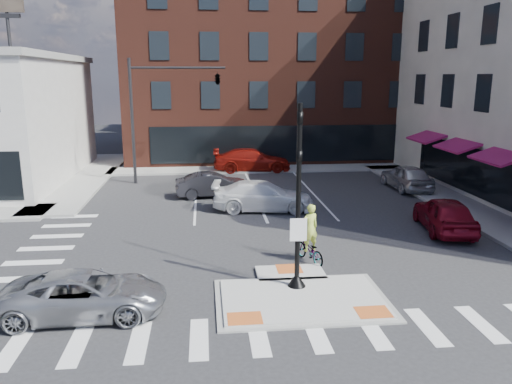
{
  "coord_description": "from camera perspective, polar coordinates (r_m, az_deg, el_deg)",
  "views": [
    {
      "loc": [
        -2.93,
        -14.76,
        6.91
      ],
      "look_at": [
        -0.76,
        6.13,
        2.0
      ],
      "focal_mm": 35.0,
      "sensor_mm": 36.0,
      "label": 1
    }
  ],
  "objects": [
    {
      "name": "building_n",
      "position": [
        47.14,
        1.33,
        14.24
      ],
      "size": [
        24.4,
        18.4,
        15.5
      ],
      "color": "#4C2117",
      "rests_on": "ground"
    },
    {
      "name": "mast_arm_signal",
      "position": [
        32.78,
        -7.03,
        11.83
      ],
      "size": [
        6.1,
        2.24,
        8.0
      ],
      "color": "black",
      "rests_on": "ground"
    },
    {
      "name": "signal_pole",
      "position": [
        16.1,
        4.81,
        -3.33
      ],
      "size": [
        0.6,
        0.6,
        5.98
      ],
      "color": "black",
      "rests_on": "refuge_island"
    },
    {
      "name": "building_far_right",
      "position": [
        69.8,
        4.0,
        12.38
      ],
      "size": [
        12.0,
        12.0,
        12.0
      ],
      "primitive_type": "cube",
      "color": "brown",
      "rests_on": "ground"
    },
    {
      "name": "bg_car_dark",
      "position": [
        29.17,
        -4.95,
        0.83
      ],
      "size": [
        4.43,
        1.93,
        1.42
      ],
      "primitive_type": "imported",
      "rotation": [
        0.0,
        0.0,
        1.67
      ],
      "color": "#2A292F",
      "rests_on": "ground"
    },
    {
      "name": "silver_suv",
      "position": [
        15.75,
        -18.99,
        -11.0
      ],
      "size": [
        4.75,
        2.24,
        1.31
      ],
      "primitive_type": "imported",
      "rotation": [
        0.0,
        0.0,
        1.58
      ],
      "color": "#9FA2A6",
      "rests_on": "ground"
    },
    {
      "name": "cyclist",
      "position": [
        19.01,
        6.14,
        -5.79
      ],
      "size": [
        1.21,
        1.92,
        2.27
      ],
      "rotation": [
        0.0,
        0.0,
        3.49
      ],
      "color": "#3F3F44",
      "rests_on": "ground"
    },
    {
      "name": "bg_car_red",
      "position": [
        36.94,
        -0.46,
        3.67
      ],
      "size": [
        5.74,
        2.5,
        1.64
      ],
      "primitive_type": "imported",
      "rotation": [
        0.0,
        0.0,
        1.54
      ],
      "color": "#9B160E",
      "rests_on": "ground"
    },
    {
      "name": "ground",
      "position": [
        16.56,
        4.91,
        -11.56
      ],
      "size": [
        120.0,
        120.0,
        0.0
      ],
      "primitive_type": "plane",
      "color": "#28282B",
      "rests_on": "ground"
    },
    {
      "name": "sidewalk_e",
      "position": [
        29.13,
        22.4,
        -1.43
      ],
      "size": [
        3.0,
        24.0,
        0.15
      ],
      "primitive_type": "cube",
      "color": "gray",
      "rests_on": "ground"
    },
    {
      "name": "building_far_left",
      "position": [
        66.8,
        -6.99,
        11.42
      ],
      "size": [
        10.0,
        12.0,
        10.0
      ],
      "primitive_type": "cube",
      "color": "slate",
      "rests_on": "ground"
    },
    {
      "name": "refuge_island",
      "position": [
        16.31,
        5.09,
        -11.77
      ],
      "size": [
        5.4,
        4.65,
        0.13
      ],
      "color": "gray",
      "rests_on": "ground"
    },
    {
      "name": "white_pickup",
      "position": [
        26.1,
        0.83,
        -0.46
      ],
      "size": [
        5.49,
        2.76,
        1.53
      ],
      "primitive_type": "imported",
      "rotation": [
        0.0,
        0.0,
        1.45
      ],
      "color": "white",
      "rests_on": "ground"
    },
    {
      "name": "sidewalk_n",
      "position": [
        37.86,
        3.18,
        2.74
      ],
      "size": [
        26.0,
        3.0,
        0.15
      ],
      "primitive_type": "cube",
      "color": "gray",
      "rests_on": "ground"
    },
    {
      "name": "red_sedan",
      "position": [
        24.17,
        20.74,
        -2.37
      ],
      "size": [
        2.59,
        4.92,
        1.6
      ],
      "primitive_type": "imported",
      "rotation": [
        0.0,
        0.0,
        2.99
      ],
      "color": "maroon",
      "rests_on": "ground"
    },
    {
      "name": "bg_car_silver",
      "position": [
        32.31,
        16.82,
        1.67
      ],
      "size": [
        2.04,
        4.71,
        1.58
      ],
      "primitive_type": "imported",
      "rotation": [
        0.0,
        0.0,
        3.18
      ],
      "color": "silver",
      "rests_on": "ground"
    }
  ]
}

